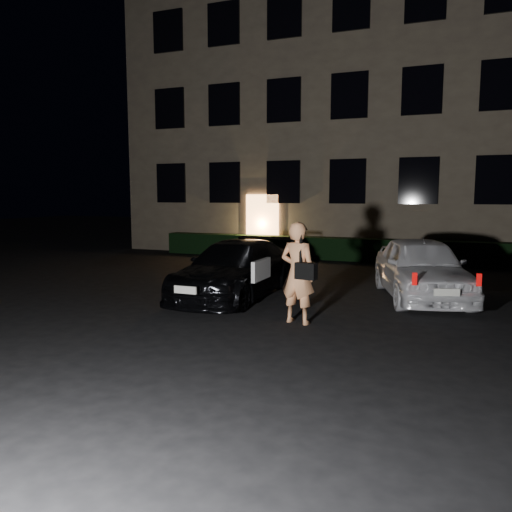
% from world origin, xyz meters
% --- Properties ---
extents(ground, '(80.00, 80.00, 0.00)m').
position_xyz_m(ground, '(0.00, 0.00, 0.00)').
color(ground, black).
rests_on(ground, ground).
extents(building, '(20.00, 8.11, 12.00)m').
position_xyz_m(building, '(-0.00, 14.99, 6.00)').
color(building, brown).
rests_on(building, ground).
extents(hedge, '(15.00, 0.70, 0.85)m').
position_xyz_m(hedge, '(0.00, 10.50, 0.42)').
color(hedge, black).
rests_on(hedge, ground).
extents(sedan, '(2.03, 4.78, 1.35)m').
position_xyz_m(sedan, '(-1.11, 2.64, 0.68)').
color(sedan, black).
rests_on(sedan, ground).
extents(hatch, '(2.91, 4.69, 1.49)m').
position_xyz_m(hatch, '(3.14, 4.05, 0.74)').
color(hatch, white).
rests_on(hatch, ground).
extents(man, '(0.83, 0.61, 1.97)m').
position_xyz_m(man, '(1.06, 0.72, 0.99)').
color(man, '#F5A169').
rests_on(man, ground).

